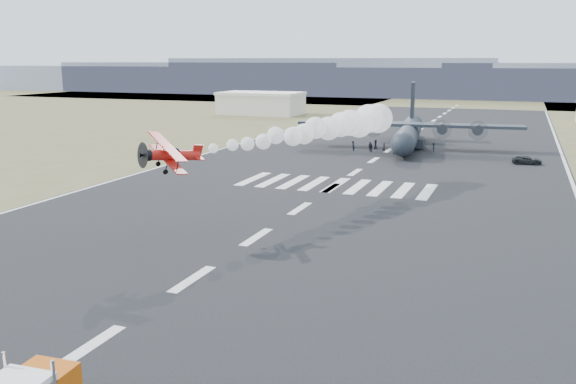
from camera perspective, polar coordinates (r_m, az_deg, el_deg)
The scene contains 20 objects.
ground at distance 38.19m, azimuth -18.15°, elevation -13.63°, with size 500.00×500.00×0.00m, color black.
scrub_far at distance 257.75m, azimuth 16.10°, elevation 8.18°, with size 500.00×80.00×0.00m, color brown.
runway_markings at distance 90.60m, azimuth 6.29°, elevation 1.85°, with size 60.00×260.00×0.01m, color silver, non-canonical shape.
ridge_seg_a at distance 359.61m, azimuth -16.51°, elevation 10.22°, with size 150.00×50.00×13.00m, color slate.
ridge_seg_b at distance 324.44m, azimuth -7.18°, elevation 10.63°, with size 150.00×50.00×15.00m, color slate.
ridge_seg_c at distance 299.41m, azimuth 4.06°, elevation 10.76°, with size 150.00×50.00×17.00m, color slate.
ridge_seg_d at distance 287.30m, azimuth 16.73°, elevation 9.82°, with size 150.00×50.00×13.00m, color slate.
hangar_left at distance 187.18m, azimuth -2.54°, elevation 8.32°, with size 24.50×14.50×6.70m.
aerobatic_biplane at distance 54.29m, azimuth -10.99°, elevation 3.43°, with size 6.04×5.88×3.35m.
smoke_trail at distance 76.89m, azimuth 5.86°, elevation 6.34°, with size 12.19×35.02×3.96m.
transport_aircraft at distance 117.33m, azimuth 11.20°, elevation 5.57°, with size 41.10×33.75×11.85m.
support_vehicle at distance 104.35m, azimuth 21.45°, elevation 2.79°, with size 2.11×4.57×1.27m, color black.
crew_a at distance 110.02m, azimuth 8.96°, elevation 4.08°, with size 0.65×0.53×1.78m, color black.
crew_b at distance 112.08m, azimuth 6.08°, elevation 4.31°, with size 0.87×0.53×1.78m, color black.
crew_c at distance 113.46m, azimuth 13.44°, elevation 4.11°, with size 1.07×0.50×1.66m, color black.
crew_d at distance 112.71m, azimuth 7.69°, elevation 4.28°, with size 0.96×0.49×1.64m, color black.
crew_e at distance 115.66m, azimuth 8.19°, elevation 4.46°, with size 0.80×0.49×1.63m, color black.
crew_f at distance 111.01m, azimuth 7.76°, elevation 4.13°, with size 1.44×0.47×1.55m, color black.
crew_g at distance 112.03m, azimuth 10.20°, elevation 4.14°, with size 0.59×0.49×1.63m, color black.
crew_h at distance 109.35m, azimuth 9.92°, elevation 3.99°, with size 0.85×0.52×1.75m, color black.
Camera 1 is at (22.45, -26.25, 16.30)m, focal length 38.00 mm.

